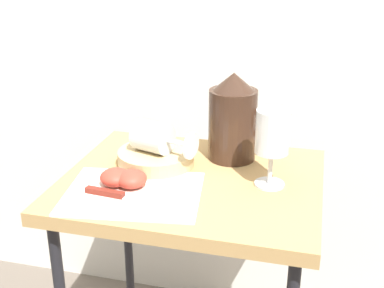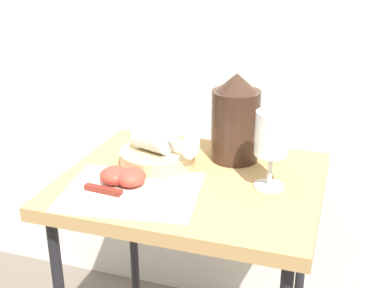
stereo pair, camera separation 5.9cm
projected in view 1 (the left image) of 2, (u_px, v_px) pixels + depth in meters
The scene contains 10 objects.
curtain_drape at pixel (236, 34), 1.49m from camera, with size 2.40×0.03×1.91m, color silver.
table at pixel (192, 209), 1.13m from camera, with size 0.56×0.46×0.73m.
linen_napkin at pixel (133, 193), 1.03m from camera, with size 0.28×0.22×0.00m, color silver.
basket_tray at pixel (156, 158), 1.16m from camera, with size 0.18×0.18×0.04m, color tan.
pitcher at pixel (233, 124), 1.17m from camera, with size 0.16×0.11×0.21m.
wine_glass_upright at pixel (272, 136), 1.03m from camera, with size 0.07×0.07×0.17m.
wine_glass_tipped_near at pixel (154, 137), 1.14m from camera, with size 0.16×0.11×0.07m.
apple_half_left at pixel (115, 177), 1.06m from camera, with size 0.07×0.07×0.04m, color #CC3D2D.
apple_half_right at pixel (131, 179), 1.05m from camera, with size 0.07×0.07×0.04m, color #CC3D2D.
knife at pixel (121, 196), 1.01m from camera, with size 0.23×0.04×0.01m.
Camera 1 is at (0.25, -0.96, 1.21)m, focal length 47.13 mm.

